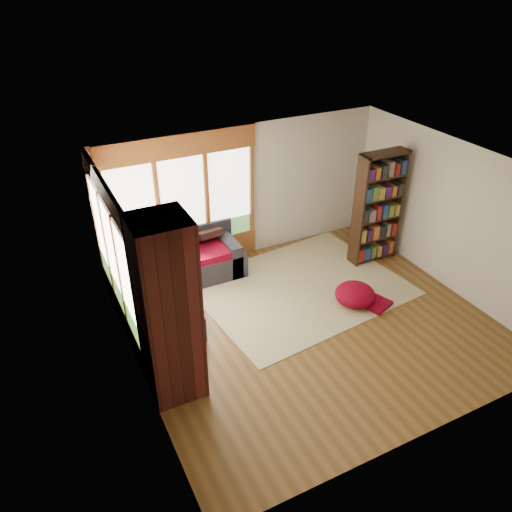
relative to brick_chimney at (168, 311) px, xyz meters
name	(u,v)px	position (x,y,z in m)	size (l,w,h in m)	color
floor	(311,323)	(2.40, 0.35, -1.30)	(5.50, 5.50, 0.00)	brown
ceiling	(322,172)	(2.40, 0.35, 1.30)	(5.50, 5.50, 0.00)	white
wall_back	(244,193)	(2.40, 2.85, 0.00)	(5.50, 0.04, 2.60)	silver
wall_front	(438,358)	(2.40, -2.15, 0.00)	(5.50, 0.04, 2.60)	silver
wall_left	(133,304)	(-0.35, 0.35, 0.00)	(0.04, 5.00, 2.60)	silver
wall_right	(453,217)	(5.15, 0.35, 0.00)	(0.04, 5.00, 2.60)	silver
windows_back	(183,204)	(1.20, 2.82, 0.05)	(2.82, 0.10, 1.90)	#945525
windows_left	(114,257)	(-0.32, 1.55, 0.05)	(0.10, 2.62, 1.90)	#945525
roller_blind	(99,209)	(-0.29, 2.38, 0.45)	(0.03, 0.72, 0.90)	#6E8E58
brick_chimney	(168,311)	(0.00, 0.00, 0.00)	(0.70, 0.70, 2.60)	#471914
sectional_sofa	(161,285)	(0.45, 2.05, -1.00)	(2.20, 2.20, 0.80)	#21222B
area_rug	(301,288)	(2.77, 1.29, -1.29)	(3.52, 2.69, 0.01)	beige
bookshelf	(378,208)	(4.54, 1.55, -0.21)	(0.93, 0.31, 2.17)	#321E10
pouf	(355,294)	(3.35, 0.48, -1.10)	(0.68, 0.68, 0.37)	maroon
dog_tan	(179,246)	(0.90, 2.33, -0.49)	(1.10, 0.99, 0.54)	brown
dog_brindle	(175,284)	(0.50, 1.36, -0.57)	(0.53, 0.76, 0.39)	black
throw_pillows	(162,258)	(0.53, 2.10, -0.52)	(1.98, 1.68, 0.45)	black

